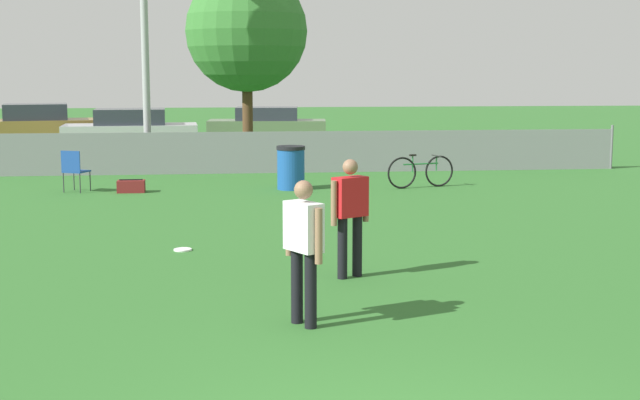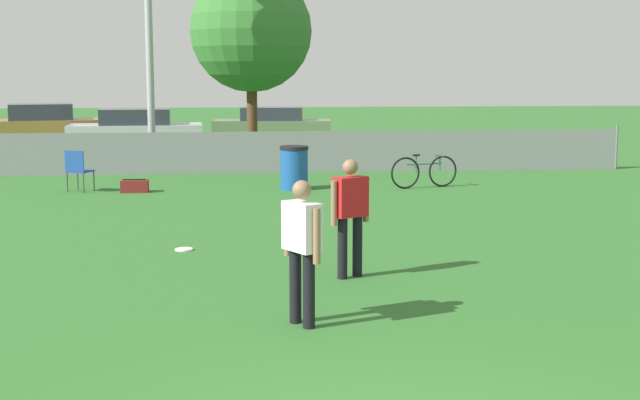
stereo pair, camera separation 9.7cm
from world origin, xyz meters
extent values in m
cube|color=gray|center=(0.00, 18.00, 0.55)|extent=(18.90, 0.03, 1.10)
cylinder|color=slate|center=(9.45, 18.00, 0.61)|extent=(0.07, 0.07, 1.21)
cylinder|color=#9E9EA3|center=(-3.25, 18.94, 3.65)|extent=(0.20, 0.20, 7.30)
cylinder|color=#4C331E|center=(-0.45, 21.96, 1.25)|extent=(0.32, 0.32, 2.50)
sphere|color=#33702D|center=(-0.45, 21.96, 3.88)|extent=(3.69, 3.69, 3.69)
cylinder|color=black|center=(-0.47, 3.83, 0.41)|extent=(0.13, 0.13, 0.82)
cylinder|color=black|center=(-0.34, 3.62, 0.41)|extent=(0.13, 0.13, 0.82)
cube|color=silver|center=(-0.41, 3.73, 1.08)|extent=(0.42, 0.50, 0.52)
sphere|color=#8C664C|center=(-0.41, 3.73, 1.47)|extent=(0.20, 0.20, 0.20)
cylinder|color=#8C664C|center=(-0.54, 3.96, 1.01)|extent=(0.08, 0.08, 0.58)
cylinder|color=#8C664C|center=(-0.27, 3.49, 1.01)|extent=(0.08, 0.08, 0.58)
cylinder|color=black|center=(0.29, 5.82, 0.41)|extent=(0.13, 0.13, 0.82)
cylinder|color=black|center=(0.51, 5.95, 0.41)|extent=(0.13, 0.13, 0.82)
cube|color=red|center=(0.40, 5.88, 1.08)|extent=(0.50, 0.42, 0.52)
sphere|color=#8C664C|center=(0.40, 5.88, 1.47)|extent=(0.20, 0.20, 0.20)
cylinder|color=#8C664C|center=(0.17, 5.75, 1.01)|extent=(0.08, 0.08, 0.58)
cylinder|color=#8C664C|center=(0.63, 6.02, 1.01)|extent=(0.08, 0.08, 0.58)
cylinder|color=white|center=(-1.87, 7.91, 0.01)|extent=(0.27, 0.27, 0.03)
torus|color=white|center=(-1.87, 7.91, 0.01)|extent=(0.28, 0.28, 0.03)
cylinder|color=#333338|center=(-4.23, 14.93, 0.22)|extent=(0.02, 0.02, 0.44)
cylinder|color=#333338|center=(-4.62, 15.10, 0.22)|extent=(0.02, 0.02, 0.44)
cylinder|color=#333338|center=(-4.39, 14.55, 0.22)|extent=(0.02, 0.02, 0.44)
cylinder|color=#333338|center=(-4.78, 14.71, 0.22)|extent=(0.02, 0.02, 0.44)
cube|color=navy|center=(-4.50, 14.82, 0.46)|extent=(0.61, 0.61, 0.03)
cube|color=navy|center=(-4.59, 14.62, 0.71)|extent=(0.44, 0.21, 0.47)
torus|color=black|center=(2.86, 14.52, 0.37)|extent=(0.72, 0.24, 0.73)
torus|color=black|center=(3.80, 14.78, 0.37)|extent=(0.72, 0.24, 0.73)
cylinder|color=#267238|center=(3.33, 14.65, 0.56)|extent=(0.87, 0.27, 0.04)
cylinder|color=#267238|center=(3.12, 14.60, 0.56)|extent=(0.03, 0.03, 0.38)
cylinder|color=#267238|center=(3.72, 14.76, 0.56)|extent=(0.03, 0.03, 0.34)
cube|color=black|center=(3.12, 14.60, 0.77)|extent=(0.17, 0.10, 0.04)
cylinder|color=black|center=(3.72, 14.76, 0.73)|extent=(0.14, 0.43, 0.03)
cylinder|color=#194C99|center=(0.31, 14.70, 0.46)|extent=(0.63, 0.63, 0.91)
cylinder|color=black|center=(0.31, 14.70, 0.95)|extent=(0.66, 0.66, 0.08)
cube|color=maroon|center=(-3.28, 14.57, 0.14)|extent=(0.60, 0.33, 0.27)
cube|color=black|center=(-3.28, 14.57, 0.29)|extent=(0.51, 0.04, 0.02)
cylinder|color=black|center=(-6.70, 28.24, 0.34)|extent=(0.69, 0.30, 0.67)
cylinder|color=black|center=(-6.42, 26.66, 0.34)|extent=(0.69, 0.30, 0.67)
cylinder|color=black|center=(-9.25, 27.79, 0.34)|extent=(0.69, 0.30, 0.67)
cylinder|color=black|center=(-8.96, 26.20, 0.34)|extent=(0.69, 0.30, 0.67)
cube|color=olive|center=(-7.83, 27.22, 0.58)|extent=(4.42, 2.53, 0.75)
cube|color=#2D333D|center=(-7.83, 27.22, 1.24)|extent=(2.41, 1.97, 0.56)
cylinder|color=black|center=(-2.99, 26.09, 0.31)|extent=(0.62, 0.21, 0.61)
cylinder|color=black|center=(-2.90, 24.48, 0.31)|extent=(0.62, 0.21, 0.61)
cylinder|color=black|center=(-5.75, 25.94, 0.31)|extent=(0.62, 0.21, 0.61)
cylinder|color=black|center=(-5.66, 24.33, 0.31)|extent=(0.62, 0.21, 0.61)
cube|color=#B7B7BC|center=(-4.32, 25.21, 0.53)|extent=(4.55, 2.08, 0.70)
cube|color=#2D333D|center=(-4.32, 25.21, 1.15)|extent=(2.40, 1.74, 0.53)
cylinder|color=black|center=(1.86, 28.49, 0.32)|extent=(0.66, 0.24, 0.64)
cylinder|color=black|center=(1.72, 27.06, 0.32)|extent=(0.66, 0.24, 0.64)
cylinder|color=black|center=(-0.84, 28.75, 0.32)|extent=(0.66, 0.24, 0.64)
cylinder|color=black|center=(-0.97, 27.32, 0.32)|extent=(0.66, 0.24, 0.64)
cube|color=#59724C|center=(0.44, 27.91, 0.53)|extent=(4.51, 2.07, 0.65)
cube|color=#2D333D|center=(0.44, 27.91, 1.10)|extent=(2.40, 1.67, 0.49)
camera|label=1|loc=(-1.25, -5.49, 2.71)|focal=50.00mm
camera|label=2|loc=(-1.15, -5.50, 2.71)|focal=50.00mm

